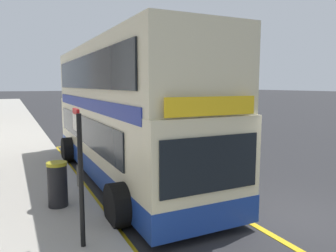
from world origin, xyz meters
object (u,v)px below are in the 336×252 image
at_px(double_decker_bus, 123,116).
at_px(parked_car_grey_distant, 89,100).
at_px(parked_car_teal_behind, 110,109).
at_px(litter_bin, 58,184).
at_px(bus_stop_sign, 80,166).

xyz_separation_m(double_decker_bus, parked_car_grey_distant, (7.10, 37.91, -1.26)).
distance_m(parked_car_teal_behind, litter_bin, 23.52).
distance_m(parked_car_grey_distant, litter_bin, 41.33).
xyz_separation_m(parked_car_teal_behind, litter_bin, (-7.71, -22.22, -0.10)).
height_order(parked_car_teal_behind, litter_bin, parked_car_teal_behind).
distance_m(double_decker_bus, bus_stop_sign, 5.09).
bearing_deg(bus_stop_sign, parked_car_teal_behind, 72.80).
distance_m(bus_stop_sign, parked_car_teal_behind, 25.59).
xyz_separation_m(double_decker_bus, litter_bin, (-2.46, -2.30, -1.37)).
xyz_separation_m(double_decker_bus, parked_car_teal_behind, (5.25, 19.92, -1.26)).
bearing_deg(parked_car_grey_distant, double_decker_bus, -101.33).
relative_size(parked_car_grey_distant, litter_bin, 3.79).
distance_m(double_decker_bus, parked_car_grey_distant, 38.59).
height_order(double_decker_bus, litter_bin, double_decker_bus).
height_order(bus_stop_sign, parked_car_teal_behind, bus_stop_sign).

